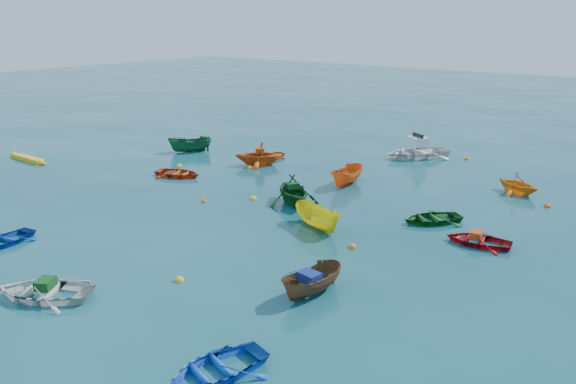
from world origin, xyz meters
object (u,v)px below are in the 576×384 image
Objects in this scene: dinghy_blue_se at (216,374)px; kayak_yellow at (29,161)px; motorboat_white at (416,157)px; dinghy_white_near at (44,297)px; dinghy_blue_sw at (5,244)px.

dinghy_blue_se is 0.79× the size of kayak_yellow.
dinghy_white_near is at bearing -59.58° from motorboat_white.
dinghy_blue_se is 27.41m from kayak_yellow.
dinghy_blue_sw is at bearing -136.16° from dinghy_white_near.
kayak_yellow is 25.63m from motorboat_white.
motorboat_white is at bearing 62.66° from dinghy_blue_sw.
dinghy_blue_se is at bearing -109.20° from kayak_yellow.
motorboat_white reaches higher than dinghy_blue_sw.
motorboat_white reaches higher than kayak_yellow.
dinghy_white_near is at bearing -160.77° from dinghy_blue_se.
dinghy_white_near is 0.90× the size of kayak_yellow.
dinghy_blue_sw is at bearing -168.69° from dinghy_blue_se.
motorboat_white is at bearing 119.57° from dinghy_blue_se.
dinghy_blue_sw is 25.39m from motorboat_white.
dinghy_blue_sw is at bearing -72.64° from motorboat_white.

